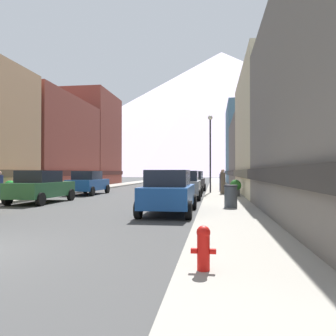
% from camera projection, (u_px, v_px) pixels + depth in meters
% --- Properties ---
extents(sidewalk_left, '(2.50, 100.00, 0.15)m').
position_uv_depth(sidewalk_left, '(120.00, 185.00, 42.10)').
color(sidewalk_left, gray).
rests_on(sidewalk_left, ground).
extents(sidewalk_right, '(2.50, 100.00, 0.15)m').
position_uv_depth(sidewalk_right, '(219.00, 185.00, 40.38)').
color(sidewalk_right, gray).
rests_on(sidewalk_right, ground).
extents(storefront_left_2, '(9.15, 12.71, 9.01)m').
position_uv_depth(storefront_left_2, '(35.00, 145.00, 32.78)').
color(storefront_left_2, brown).
rests_on(storefront_left_2, ground).
extents(storefront_left_3, '(6.38, 9.04, 11.95)m').
position_uv_depth(storefront_left_3, '(90.00, 141.00, 43.61)').
color(storefront_left_3, brown).
rests_on(storefront_left_3, ground).
extents(storefront_right_1, '(7.31, 12.26, 8.76)m').
position_uv_depth(storefront_right_1, '(292.00, 136.00, 23.02)').
color(storefront_right_1, beige).
rests_on(storefront_right_1, ground).
extents(storefront_right_2, '(7.35, 12.47, 7.23)m').
position_uv_depth(storefront_right_2, '(265.00, 155.00, 35.43)').
color(storefront_right_2, '#66605B').
rests_on(storefront_right_2, ground).
extents(storefront_right_3, '(8.03, 11.22, 11.23)m').
position_uv_depth(storefront_right_3, '(254.00, 146.00, 47.33)').
color(storefront_right_3, slate).
rests_on(storefront_right_3, ground).
extents(car_left_1, '(2.18, 4.45, 1.78)m').
position_uv_depth(car_left_1, '(41.00, 187.00, 18.22)').
color(car_left_1, '#265933').
rests_on(car_left_1, ground).
extents(car_left_2, '(2.08, 4.41, 1.78)m').
position_uv_depth(car_left_2, '(88.00, 183.00, 25.05)').
color(car_left_2, '#19478C').
rests_on(car_left_2, ground).
extents(car_right_0, '(2.07, 4.40, 1.78)m').
position_uv_depth(car_right_0, '(169.00, 192.00, 13.52)').
color(car_right_0, '#19478C').
rests_on(car_right_0, ground).
extents(car_right_1, '(2.10, 4.42, 1.78)m').
position_uv_depth(car_right_1, '(185.00, 184.00, 21.28)').
color(car_right_1, slate).
rests_on(car_right_1, ground).
extents(car_right_2, '(2.22, 4.47, 1.78)m').
position_uv_depth(car_right_2, '(192.00, 181.00, 28.11)').
color(car_right_2, black).
rests_on(car_right_2, ground).
extents(car_driving_0, '(2.06, 4.40, 1.78)m').
position_uv_depth(car_driving_0, '(191.00, 177.00, 58.89)').
color(car_driving_0, slate).
rests_on(car_driving_0, ground).
extents(fire_hydrant_near, '(0.40, 0.22, 0.70)m').
position_uv_depth(fire_hydrant_near, '(203.00, 246.00, 5.22)').
color(fire_hydrant_near, red).
rests_on(fire_hydrant_near, sidewalk_right).
extents(trash_bin_right, '(0.59, 0.59, 0.98)m').
position_uv_depth(trash_bin_right, '(231.00, 196.00, 14.57)').
color(trash_bin_right, '#4C5156').
rests_on(trash_bin_right, sidewalk_right).
extents(potted_plant_0, '(0.72, 0.72, 1.06)m').
position_uv_depth(potted_plant_0, '(236.00, 187.00, 21.29)').
color(potted_plant_0, '#4C4C51').
rests_on(potted_plant_0, sidewalk_right).
extents(potted_plant_1, '(0.75, 0.75, 1.02)m').
position_uv_depth(potted_plant_1, '(10.00, 188.00, 20.69)').
color(potted_plant_1, '#4C4C51').
rests_on(potted_plant_1, sidewalk_left).
extents(pedestrian_0, '(0.36, 0.36, 1.62)m').
position_uv_depth(pedestrian_0, '(222.00, 182.00, 27.18)').
color(pedestrian_0, navy).
rests_on(pedestrian_0, sidewalk_right).
extents(pedestrian_1, '(0.36, 0.36, 1.76)m').
position_uv_depth(pedestrian_1, '(223.00, 182.00, 23.66)').
color(pedestrian_1, brown).
rests_on(pedestrian_1, sidewalk_right).
extents(pedestrian_2, '(0.36, 0.36, 1.60)m').
position_uv_depth(pedestrian_2, '(0.00, 187.00, 18.52)').
color(pedestrian_2, navy).
rests_on(pedestrian_2, sidewalk_left).
extents(streetlamp_right, '(0.36, 0.36, 5.86)m').
position_uv_depth(streetlamp_right, '(210.00, 142.00, 25.08)').
color(streetlamp_right, black).
rests_on(streetlamp_right, sidewalk_right).
extents(mountain_backdrop, '(318.22, 318.22, 97.17)m').
position_uv_depth(mountain_backdrop, '(222.00, 113.00, 263.08)').
color(mountain_backdrop, silver).
rests_on(mountain_backdrop, ground).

